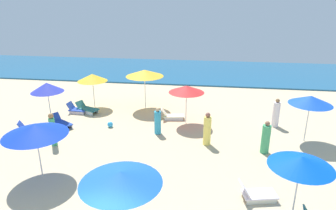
{
  "coord_description": "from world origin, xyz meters",
  "views": [
    {
      "loc": [
        2.41,
        -4.77,
        6.84
      ],
      "look_at": [
        0.17,
        11.12,
        1.11
      ],
      "focal_mm": 31.41,
      "sensor_mm": 36.0,
      "label": 1
    }
  ],
  "objects_px": {
    "umbrella_0": "(92,78)",
    "umbrella_1": "(145,73)",
    "lounge_chair_0_1": "(77,109)",
    "umbrella_6": "(186,89)",
    "beach_ball_0": "(110,124)",
    "umbrella_3": "(311,100)",
    "lounge_chair_0_0": "(87,109)",
    "lounge_chair_4_0": "(61,123)",
    "lounge_chair_6_0": "(172,116)",
    "beachgoer_4": "(207,130)",
    "beachgoer_2": "(266,138)",
    "beachgoer_0": "(158,122)",
    "umbrella_7": "(121,177)",
    "lounge_chair_4_1": "(31,128)",
    "umbrella_4": "(47,87)",
    "umbrella_2": "(35,130)",
    "beachgoer_1": "(276,114)",
    "lounge_chair_5_1": "(256,194)",
    "umbrella_5": "(301,162)",
    "beachgoer_3": "(53,130)"
  },
  "relations": [
    {
      "from": "umbrella_0",
      "to": "umbrella_1",
      "type": "relative_size",
      "value": 0.88
    },
    {
      "from": "lounge_chair_0_1",
      "to": "umbrella_6",
      "type": "height_order",
      "value": "umbrella_6"
    },
    {
      "from": "lounge_chair_0_1",
      "to": "beach_ball_0",
      "type": "relative_size",
      "value": 3.93
    },
    {
      "from": "umbrella_3",
      "to": "umbrella_6",
      "type": "bearing_deg",
      "value": 167.11
    },
    {
      "from": "lounge_chair_0_0",
      "to": "lounge_chair_4_0",
      "type": "height_order",
      "value": "lounge_chair_4_0"
    },
    {
      "from": "lounge_chair_4_0",
      "to": "beach_ball_0",
      "type": "distance_m",
      "value": 2.83
    },
    {
      "from": "umbrella_0",
      "to": "umbrella_6",
      "type": "bearing_deg",
      "value": -16.73
    },
    {
      "from": "lounge_chair_6_0",
      "to": "lounge_chair_0_1",
      "type": "bearing_deg",
      "value": 79.31
    },
    {
      "from": "beachgoer_4",
      "to": "beachgoer_2",
      "type": "bearing_deg",
      "value": 34.91
    },
    {
      "from": "lounge_chair_0_0",
      "to": "beachgoer_4",
      "type": "distance_m",
      "value": 8.47
    },
    {
      "from": "lounge_chair_0_0",
      "to": "beachgoer_2",
      "type": "xyz_separation_m",
      "value": [
        10.46,
        -3.89,
        0.48
      ]
    },
    {
      "from": "lounge_chair_6_0",
      "to": "beachgoer_0",
      "type": "distance_m",
      "value": 2.21
    },
    {
      "from": "lounge_chair_0_1",
      "to": "umbrella_7",
      "type": "relative_size",
      "value": 0.52
    },
    {
      "from": "umbrella_1",
      "to": "umbrella_7",
      "type": "relative_size",
      "value": 1.09
    },
    {
      "from": "lounge_chair_0_1",
      "to": "lounge_chair_4_1",
      "type": "distance_m",
      "value": 3.4
    },
    {
      "from": "lounge_chair_0_1",
      "to": "lounge_chair_4_0",
      "type": "relative_size",
      "value": 0.82
    },
    {
      "from": "umbrella_0",
      "to": "beach_ball_0",
      "type": "bearing_deg",
      "value": -55.35
    },
    {
      "from": "umbrella_3",
      "to": "beachgoer_2",
      "type": "distance_m",
      "value": 3.12
    },
    {
      "from": "umbrella_4",
      "to": "lounge_chair_6_0",
      "type": "height_order",
      "value": "umbrella_4"
    },
    {
      "from": "lounge_chair_0_1",
      "to": "umbrella_4",
      "type": "xyz_separation_m",
      "value": [
        -0.76,
        -1.79,
        1.94
      ]
    },
    {
      "from": "umbrella_0",
      "to": "lounge_chair_0_0",
      "type": "relative_size",
      "value": 1.42
    },
    {
      "from": "umbrella_1",
      "to": "umbrella_6",
      "type": "bearing_deg",
      "value": -37.85
    },
    {
      "from": "umbrella_4",
      "to": "lounge_chair_4_0",
      "type": "height_order",
      "value": "umbrella_4"
    },
    {
      "from": "umbrella_2",
      "to": "umbrella_7",
      "type": "distance_m",
      "value": 5.07
    },
    {
      "from": "lounge_chair_4_0",
      "to": "beachgoer_1",
      "type": "bearing_deg",
      "value": -51.2
    },
    {
      "from": "lounge_chair_0_0",
      "to": "lounge_chair_5_1",
      "type": "distance_m",
      "value": 12.19
    },
    {
      "from": "lounge_chair_0_1",
      "to": "beachgoer_4",
      "type": "xyz_separation_m",
      "value": [
        8.36,
        -3.27,
        0.55
      ]
    },
    {
      "from": "umbrella_5",
      "to": "umbrella_1",
      "type": "bearing_deg",
      "value": 126.99
    },
    {
      "from": "lounge_chair_6_0",
      "to": "beachgoer_1",
      "type": "xyz_separation_m",
      "value": [
        6.0,
        -0.22,
        0.53
      ]
    },
    {
      "from": "lounge_chair_4_0",
      "to": "umbrella_0",
      "type": "bearing_deg",
      "value": 18.92
    },
    {
      "from": "umbrella_3",
      "to": "beachgoer_0",
      "type": "xyz_separation_m",
      "value": [
        -7.64,
        -0.18,
        -1.54
      ]
    },
    {
      "from": "beachgoer_4",
      "to": "beach_ball_0",
      "type": "relative_size",
      "value": 5.36
    },
    {
      "from": "umbrella_2",
      "to": "umbrella_7",
      "type": "height_order",
      "value": "umbrella_2"
    },
    {
      "from": "lounge_chair_6_0",
      "to": "umbrella_7",
      "type": "xyz_separation_m",
      "value": [
        -0.23,
        -9.59,
        1.88
      ]
    },
    {
      "from": "beachgoer_1",
      "to": "beachgoer_0",
      "type": "bearing_deg",
      "value": -146.48
    },
    {
      "from": "umbrella_0",
      "to": "umbrella_6",
      "type": "height_order",
      "value": "same"
    },
    {
      "from": "umbrella_0",
      "to": "umbrella_4",
      "type": "relative_size",
      "value": 0.94
    },
    {
      "from": "lounge_chair_4_1",
      "to": "beachgoer_0",
      "type": "relative_size",
      "value": 0.95
    },
    {
      "from": "umbrella_2",
      "to": "beachgoer_3",
      "type": "bearing_deg",
      "value": 108.23
    },
    {
      "from": "beach_ball_0",
      "to": "umbrella_0",
      "type": "bearing_deg",
      "value": 124.65
    },
    {
      "from": "umbrella_3",
      "to": "lounge_chair_4_1",
      "type": "relative_size",
      "value": 1.73
    },
    {
      "from": "lounge_chair_5_1",
      "to": "beachgoer_1",
      "type": "relative_size",
      "value": 0.87
    },
    {
      "from": "umbrella_1",
      "to": "umbrella_4",
      "type": "relative_size",
      "value": 1.06
    },
    {
      "from": "umbrella_5",
      "to": "beachgoer_4",
      "type": "height_order",
      "value": "umbrella_5"
    },
    {
      "from": "lounge_chair_0_0",
      "to": "umbrella_5",
      "type": "height_order",
      "value": "umbrella_5"
    },
    {
      "from": "beachgoer_3",
      "to": "lounge_chair_0_1",
      "type": "bearing_deg",
      "value": 165.74
    },
    {
      "from": "lounge_chair_6_0",
      "to": "umbrella_7",
      "type": "bearing_deg",
      "value": 170.09
    },
    {
      "from": "lounge_chair_5_1",
      "to": "beachgoer_2",
      "type": "relative_size",
      "value": 0.9
    },
    {
      "from": "beachgoer_0",
      "to": "umbrella_2",
      "type": "bearing_deg",
      "value": -86.92
    },
    {
      "from": "umbrella_2",
      "to": "beachgoer_0",
      "type": "height_order",
      "value": "umbrella_2"
    }
  ]
}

